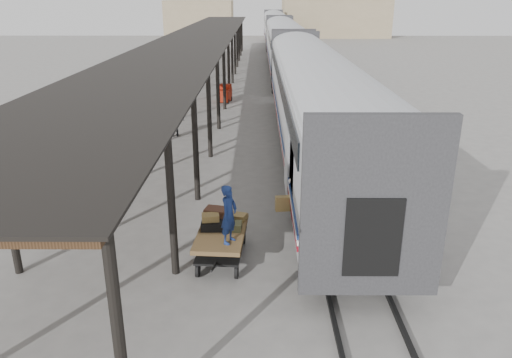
{
  "coord_description": "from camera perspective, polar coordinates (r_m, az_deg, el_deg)",
  "views": [
    {
      "loc": [
        0.81,
        -13.36,
        6.8
      ],
      "look_at": [
        0.73,
        0.48,
        1.7
      ],
      "focal_mm": 35.0,
      "sensor_mm": 36.0,
      "label": 1
    }
  ],
  "objects": [
    {
      "name": "suitcase_stack",
      "position": [
        13.74,
        -4.14,
        -4.64
      ],
      "size": [
        1.23,
        1.08,
        0.44
      ],
      "rotation": [
        0.0,
        0.0,
        -0.07
      ],
      "color": "#323234",
      "rests_on": "baggage_cart"
    },
    {
      "name": "porter",
      "position": [
        12.58,
        -3.11,
        -4.06
      ],
      "size": [
        0.57,
        0.67,
        1.55
      ],
      "primitive_type": "imported",
      "rotation": [
        0.0,
        0.0,
        1.14
      ],
      "color": "navy",
      "rests_on": "baggage_cart"
    },
    {
      "name": "building_left",
      "position": [
        96.05,
        -6.47,
        17.85
      ],
      "size": [
        12.0,
        8.0,
        6.0
      ],
      "primitive_type": "cube",
      "color": "tan",
      "rests_on": "ground"
    },
    {
      "name": "pedestrian",
      "position": [
        25.87,
        -9.28,
        6.6
      ],
      "size": [
        1.03,
        0.58,
        1.65
      ],
      "primitive_type": "imported",
      "rotation": [
        0.0,
        0.0,
        3.33
      ],
      "color": "black",
      "rests_on": "ground"
    },
    {
      "name": "rails",
      "position": [
        47.9,
        3.24,
        12.11
      ],
      "size": [
        1.54,
        150.0,
        0.12
      ],
      "color": "black",
      "rests_on": "ground"
    },
    {
      "name": "building_far",
      "position": [
        92.35,
        8.98,
        18.26
      ],
      "size": [
        18.0,
        10.0,
        8.0
      ],
      "primitive_type": "cube",
      "color": "tan",
      "rests_on": "ground"
    },
    {
      "name": "canopy",
      "position": [
        37.7,
        -6.34,
        15.86
      ],
      "size": [
        4.9,
        64.3,
        4.15
      ],
      "color": "#422B19",
      "rests_on": "ground"
    },
    {
      "name": "luggage_tug",
      "position": [
        34.32,
        -3.6,
        9.66
      ],
      "size": [
        0.99,
        1.41,
        1.15
      ],
      "rotation": [
        0.0,
        0.0,
        -0.16
      ],
      "color": "maroon",
      "rests_on": "ground"
    },
    {
      "name": "train",
      "position": [
        47.4,
        3.31,
        15.23
      ],
      "size": [
        3.45,
        76.01,
        4.01
      ],
      "color": "silver",
      "rests_on": "ground"
    },
    {
      "name": "baggage_cart",
      "position": [
        13.61,
        -3.94,
        -6.71
      ],
      "size": [
        1.41,
        2.48,
        0.86
      ],
      "rotation": [
        0.0,
        0.0,
        -0.07
      ],
      "color": "brown",
      "rests_on": "ground"
    },
    {
      "name": "ground",
      "position": [
        15.02,
        -2.83,
        -6.73
      ],
      "size": [
        160.0,
        160.0,
        0.0
      ],
      "primitive_type": "plane",
      "color": "slate",
      "rests_on": "ground"
    }
  ]
}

